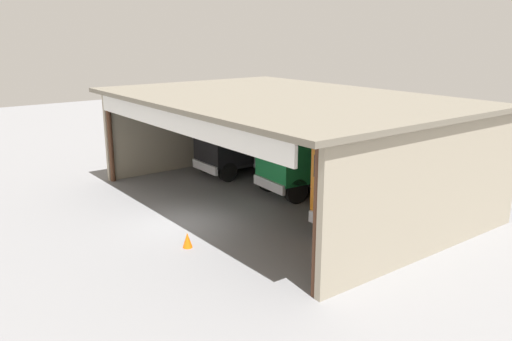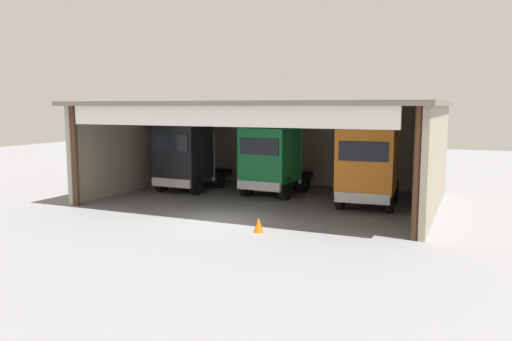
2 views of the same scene
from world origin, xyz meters
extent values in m
plane|color=slate|center=(0.00, 0.00, 0.00)|extent=(80.00, 80.00, 0.00)
cube|color=#9E937F|center=(0.00, 10.59, 2.30)|extent=(15.61, 0.24, 4.60)
cube|color=#9E937F|center=(-7.81, 5.29, 2.30)|extent=(0.24, 10.59, 4.60)
cube|color=#9E937F|center=(7.81, 5.29, 2.30)|extent=(0.24, 10.59, 4.60)
cube|color=#6E6759|center=(0.00, 5.02, 4.70)|extent=(16.21, 11.13, 0.20)
cylinder|color=#4C2D1E|center=(-7.56, 0.15, 2.30)|extent=(0.24, 0.24, 4.60)
cylinder|color=#4C2D1E|center=(7.56, 0.15, 2.30)|extent=(0.24, 0.24, 4.60)
cube|color=white|center=(0.00, -0.22, 4.25)|extent=(14.05, 0.12, 0.90)
cube|color=black|center=(-4.97, 5.30, 2.23)|extent=(2.51, 2.28, 2.94)
cube|color=black|center=(-4.99, 4.16, 2.74)|extent=(2.09, 0.11, 0.88)
cube|color=silver|center=(-4.99, 4.13, 0.66)|extent=(2.34, 0.21, 0.44)
cube|color=#232326|center=(-4.92, 7.31, 0.69)|extent=(1.93, 3.70, 0.36)
cylinder|color=silver|center=(-3.83, 6.54, 1.79)|extent=(0.18, 0.18, 2.57)
cylinder|color=silver|center=(-6.05, 6.58, 1.79)|extent=(0.18, 0.18, 2.57)
cylinder|color=silver|center=(-6.04, 7.03, 0.81)|extent=(0.59, 1.21, 0.56)
cylinder|color=black|center=(-3.90, 4.83, 0.51)|extent=(0.32, 1.02, 1.02)
cylinder|color=black|center=(-6.06, 4.87, 0.51)|extent=(0.32, 1.02, 1.02)
cylinder|color=black|center=(-3.84, 7.28, 0.51)|extent=(0.32, 1.02, 1.02)
cylinder|color=black|center=(-6.00, 7.33, 0.51)|extent=(0.32, 1.02, 1.02)
cube|color=#197F3D|center=(-0.20, 5.87, 2.17)|extent=(2.63, 2.47, 2.69)
cube|color=black|center=(-0.29, 4.70, 2.64)|extent=(2.09, 0.21, 0.81)
cube|color=silver|center=(-0.29, 4.67, 0.72)|extent=(2.35, 0.33, 0.44)
cube|color=#232326|center=(-0.06, 7.76, 0.75)|extent=(2.10, 3.57, 0.36)
cylinder|color=silver|center=(1.00, 7.08, 2.03)|extent=(0.18, 0.18, 2.91)
cylinder|color=silver|center=(-1.21, 7.24, 2.03)|extent=(0.18, 0.18, 2.91)
cylinder|color=silver|center=(-1.19, 7.54, 0.87)|extent=(0.65, 1.24, 0.56)
cylinder|color=black|center=(0.85, 5.33, 0.57)|extent=(0.38, 1.17, 1.15)
cylinder|color=black|center=(-1.31, 5.49, 0.57)|extent=(0.38, 1.17, 1.15)
cylinder|color=black|center=(1.02, 7.68, 0.57)|extent=(0.38, 1.17, 1.15)
cylinder|color=black|center=(-1.14, 7.84, 0.57)|extent=(0.38, 1.17, 1.15)
cube|color=orange|center=(4.94, 4.78, 2.22)|extent=(2.61, 2.75, 2.80)
cube|color=black|center=(5.03, 3.47, 2.71)|extent=(2.08, 0.20, 0.84)
cube|color=silver|center=(5.03, 3.44, 0.72)|extent=(2.33, 0.31, 0.44)
cube|color=#232326|center=(4.83, 6.41, 0.75)|extent=(2.02, 3.08, 0.36)
cylinder|color=silver|center=(5.94, 6.30, 2.15)|extent=(0.18, 0.18, 3.17)
cylinder|color=silver|center=(3.75, 6.15, 2.15)|extent=(0.18, 0.18, 3.17)
cylinder|color=silver|center=(3.75, 6.04, 0.87)|extent=(0.64, 1.23, 0.56)
cylinder|color=black|center=(6.04, 4.33, 0.57)|extent=(0.37, 1.15, 1.14)
cylinder|color=black|center=(3.90, 4.19, 0.57)|extent=(0.37, 1.15, 1.14)
cylinder|color=black|center=(5.90, 6.48, 0.57)|extent=(0.37, 1.15, 1.14)
cylinder|color=black|center=(3.76, 6.34, 0.57)|extent=(0.37, 1.15, 1.14)
cylinder|color=#B21E19|center=(-6.80, 9.49, 0.43)|extent=(0.58, 0.58, 0.86)
cube|color=#1E59A5|center=(-2.19, 8.73, 0.50)|extent=(0.90, 0.60, 1.00)
cone|color=orange|center=(2.22, -1.06, 0.28)|extent=(0.36, 0.36, 0.56)
camera|label=1|loc=(17.48, -9.52, 7.52)|focal=36.39mm
camera|label=2|loc=(9.42, -17.50, 4.60)|focal=35.23mm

